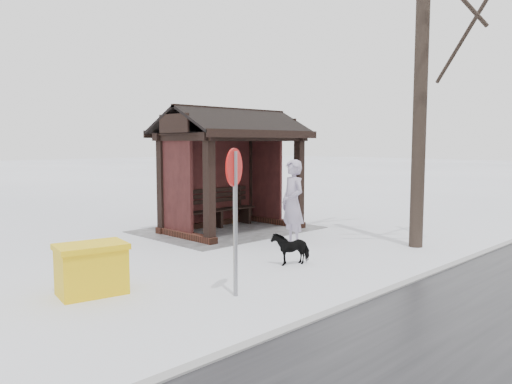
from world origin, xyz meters
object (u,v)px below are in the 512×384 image
dog (291,248)px  pedestrian (293,203)px  bus_shelter (228,145)px  road_sign (234,189)px  grit_bin (91,269)px

dog → pedestrian: bearing=149.1°
bus_shelter → dog: size_ratio=5.16×
bus_shelter → road_sign: bus_shelter is taller
dog → road_sign: 2.51m
grit_bin → road_sign: (-1.45, 1.53, 1.18)m
grit_bin → road_sign: 2.41m
pedestrian → grit_bin: size_ratio=1.72×
grit_bin → bus_shelter: bearing=-141.5°
pedestrian → grit_bin: (4.69, 0.20, -0.55)m
dog → road_sign: (2.04, 0.71, 1.27)m
pedestrian → bus_shelter: bearing=-170.3°
pedestrian → dog: size_ratio=2.67×
grit_bin → road_sign: road_sign is taller
pedestrian → grit_bin: pedestrian is taller
bus_shelter → grit_bin: (5.05, 2.67, -1.78)m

